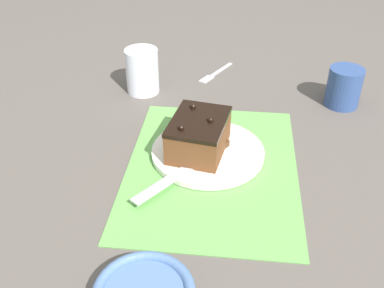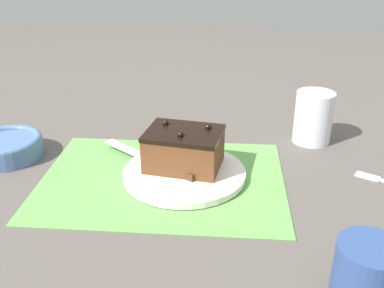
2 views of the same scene
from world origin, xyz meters
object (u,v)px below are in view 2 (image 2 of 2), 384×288
Objects in this scene: chocolate_cake at (184,149)px; cake_plate at (184,173)px; serving_knife at (163,164)px; drinking_glass at (313,117)px; coffee_mug at (369,279)px; small_bowl at (7,146)px.

cake_plate is at bearing -82.60° from chocolate_cake.
drinking_glass reaches higher than serving_knife.
chocolate_cake is 0.73× the size of serving_knife.
chocolate_cake is 0.42m from coffee_mug.
drinking_glass is (0.27, 0.17, 0.00)m from chocolate_cake.
drinking_glass is at bearing 35.34° from cake_plate.
small_bowl is (-0.37, 0.04, -0.03)m from chocolate_cake.
serving_knife is at bearing 160.96° from cake_plate.
cake_plate is 0.38m from small_bowl.
serving_knife is at bearing 132.34° from coffee_mug.
serving_knife reaches higher than cake_plate.
coffee_mug is at bearing -100.50° from serving_knife.
serving_knife is 0.44m from coffee_mug.
coffee_mug is (0.63, -0.37, 0.02)m from small_bowl.
drinking_glass is 0.66m from small_bowl.
cake_plate is at bearing -8.87° from small_bowl.
drinking_glass is at bearing 11.52° from small_bowl.
serving_knife is 0.36m from drinking_glass.
serving_knife is at bearing -7.53° from small_bowl.
small_bowl is (-0.33, 0.04, 0.00)m from serving_knife.
small_bowl is (-0.38, 0.06, 0.01)m from cake_plate.
chocolate_cake is at bearing -6.01° from small_bowl.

